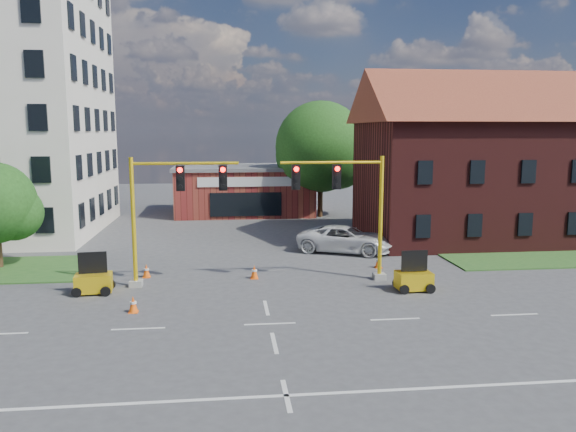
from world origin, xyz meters
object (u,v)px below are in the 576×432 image
object	(u,v)px
signal_mast_east	(348,203)
trailer_east	(414,279)
signal_mast_west	(168,205)
trailer_west	(94,281)
pickup_white	(345,239)

from	to	relation	value
signal_mast_east	trailer_east	world-z (taller)	signal_mast_east
signal_mast_east	signal_mast_west	bearing A→B (deg)	180.00
trailer_west	trailer_east	world-z (taller)	trailer_west
signal_mast_east	trailer_east	size ratio (longest dim) A/B	3.40
signal_mast_west	pickup_white	xyz separation A→B (m)	(10.01, 6.54, -3.11)
trailer_west	trailer_east	distance (m)	14.86
trailer_east	pickup_white	xyz separation A→B (m)	(-1.41, 8.67, 0.25)
trailer_east	pickup_white	bearing A→B (deg)	96.98
signal_mast_east	trailer_west	bearing A→B (deg)	-175.51
trailer_west	pickup_white	bearing A→B (deg)	22.38
pickup_white	trailer_east	bearing A→B (deg)	-146.74
trailer_west	signal_mast_east	bearing A→B (deg)	-2.33
signal_mast_west	trailer_east	bearing A→B (deg)	-10.55
trailer_east	pickup_white	distance (m)	8.78
signal_mast_west	pickup_white	distance (m)	12.35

